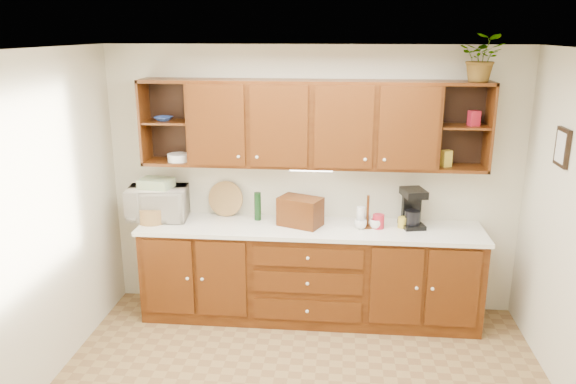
% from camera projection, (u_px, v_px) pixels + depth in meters
% --- Properties ---
extents(ceiling, '(4.00, 4.00, 0.00)m').
position_uv_depth(ceiling, '(299.00, 51.00, 3.45)').
color(ceiling, white).
rests_on(ceiling, back_wall).
extents(back_wall, '(4.00, 0.00, 4.00)m').
position_uv_depth(back_wall, '(312.00, 181.00, 5.49)').
color(back_wall, beige).
rests_on(back_wall, floor).
extents(left_wall, '(0.00, 3.50, 3.50)m').
position_uv_depth(left_wall, '(19.00, 237.00, 4.00)').
color(left_wall, beige).
rests_on(left_wall, floor).
extents(base_cabinets, '(3.20, 0.60, 0.90)m').
position_uv_depth(base_cabinets, '(310.00, 274.00, 5.44)').
color(base_cabinets, '#361606').
rests_on(base_cabinets, floor).
extents(countertop, '(3.24, 0.64, 0.04)m').
position_uv_depth(countertop, '(310.00, 228.00, 5.30)').
color(countertop, white).
rests_on(countertop, base_cabinets).
extents(upper_cabinets, '(3.20, 0.33, 0.80)m').
position_uv_depth(upper_cabinets, '(313.00, 124.00, 5.17)').
color(upper_cabinets, '#361606').
rests_on(upper_cabinets, back_wall).
extents(undercabinet_light, '(0.40, 0.05, 0.02)m').
position_uv_depth(undercabinet_light, '(311.00, 170.00, 5.24)').
color(undercabinet_light, white).
rests_on(undercabinet_light, upper_cabinets).
extents(framed_picture, '(0.03, 0.24, 0.30)m').
position_uv_depth(framed_picture, '(562.00, 147.00, 4.34)').
color(framed_picture, black).
rests_on(framed_picture, right_wall).
extents(wicker_basket, '(0.31, 0.31, 0.15)m').
position_uv_depth(wicker_basket, '(152.00, 215.00, 5.39)').
color(wicker_basket, olive).
rests_on(wicker_basket, countertop).
extents(microwave, '(0.61, 0.45, 0.31)m').
position_uv_depth(microwave, '(158.00, 203.00, 5.47)').
color(microwave, beige).
rests_on(microwave, countertop).
extents(towel_stack, '(0.34, 0.27, 0.09)m').
position_uv_depth(towel_stack, '(156.00, 183.00, 5.42)').
color(towel_stack, '#D7D265').
rests_on(towel_stack, microwave).
extents(wine_bottle, '(0.08, 0.08, 0.28)m').
position_uv_depth(wine_bottle, '(258.00, 206.00, 5.44)').
color(wine_bottle, black).
rests_on(wine_bottle, countertop).
extents(woven_tray, '(0.36, 0.13, 0.35)m').
position_uv_depth(woven_tray, '(226.00, 214.00, 5.61)').
color(woven_tray, olive).
rests_on(woven_tray, countertop).
extents(bread_box, '(0.45, 0.38, 0.27)m').
position_uv_depth(bread_box, '(300.00, 212.00, 5.29)').
color(bread_box, '#361606').
rests_on(bread_box, countertop).
extents(mug_tree, '(0.29, 0.28, 0.31)m').
position_uv_depth(mug_tree, '(367.00, 222.00, 5.27)').
color(mug_tree, '#361606').
rests_on(mug_tree, countertop).
extents(canister_red, '(0.13, 0.13, 0.13)m').
position_uv_depth(canister_red, '(378.00, 221.00, 5.23)').
color(canister_red, '#AA1829').
rests_on(canister_red, countertop).
extents(canister_white, '(0.10, 0.10, 0.20)m').
position_uv_depth(canister_white, '(361.00, 217.00, 5.25)').
color(canister_white, white).
rests_on(canister_white, countertop).
extents(canister_yellow, '(0.10, 0.10, 0.10)m').
position_uv_depth(canister_yellow, '(402.00, 222.00, 5.25)').
color(canister_yellow, gold).
rests_on(canister_yellow, countertop).
extents(coffee_maker, '(0.25, 0.29, 0.37)m').
position_uv_depth(coffee_maker, '(412.00, 208.00, 5.26)').
color(coffee_maker, black).
rests_on(coffee_maker, countertop).
extents(bowl_stack, '(0.20, 0.20, 0.04)m').
position_uv_depth(bowl_stack, '(163.00, 119.00, 5.28)').
color(bowl_stack, '#284592').
rests_on(bowl_stack, upper_cabinets).
extents(plate_stack, '(0.27, 0.27, 0.07)m').
position_uv_depth(plate_stack, '(179.00, 157.00, 5.35)').
color(plate_stack, white).
rests_on(plate_stack, upper_cabinets).
extents(pantry_box_yellow, '(0.10, 0.09, 0.15)m').
position_uv_depth(pantry_box_yellow, '(446.00, 159.00, 5.12)').
color(pantry_box_yellow, gold).
rests_on(pantry_box_yellow, upper_cabinets).
extents(pantry_box_red, '(0.11, 0.10, 0.13)m').
position_uv_depth(pantry_box_red, '(474.00, 118.00, 5.00)').
color(pantry_box_red, '#AA1829').
rests_on(pantry_box_red, upper_cabinets).
extents(potted_plant, '(0.46, 0.43, 0.41)m').
position_uv_depth(potted_plant, '(482.00, 58.00, 4.82)').
color(potted_plant, '#999999').
rests_on(potted_plant, upper_cabinets).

